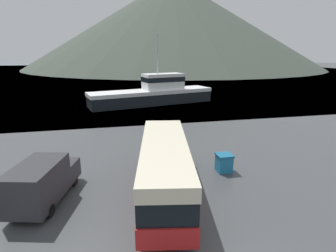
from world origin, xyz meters
The scene contains 6 objects.
water_surface centered at (0.00, 143.58, 0.00)m, with size 240.00×240.00×0.00m, color slate.
hill_backdrop centered at (32.90, 154.51, 24.84)m, with size 166.05×166.05×49.67m, color #424C42.
tour_bus centered at (-2.45, 7.89, 1.82)m, with size 4.43×10.71×3.24m.
delivery_van centered at (-9.25, 8.53, 1.30)m, with size 3.33×5.71×2.48m.
fishing_boat centered at (1.82, 36.96, 1.84)m, with size 21.19×9.42×11.17m.
storage_bin centered at (2.30, 10.05, 0.66)m, with size 1.09×1.06×1.30m.
Camera 1 is at (-5.29, -5.89, 8.16)m, focal length 28.00 mm.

